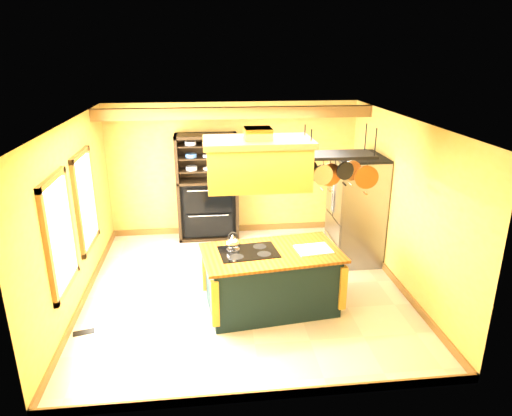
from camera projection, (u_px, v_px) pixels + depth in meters
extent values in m
plane|color=beige|center=(245.00, 289.00, 7.38)|extent=(5.00, 5.00, 0.00)
plane|color=white|center=(243.00, 121.00, 6.49)|extent=(5.00, 5.00, 0.00)
cube|color=gold|center=(233.00, 169.00, 9.28)|extent=(5.00, 0.02, 2.70)
cube|color=gold|center=(266.00, 293.00, 4.59)|extent=(5.00, 0.02, 2.70)
cube|color=gold|center=(74.00, 217.00, 6.67)|extent=(0.02, 5.00, 2.70)
cube|color=gold|center=(402.00, 204.00, 7.20)|extent=(0.02, 5.00, 2.70)
cube|color=brown|center=(235.00, 113.00, 8.12)|extent=(5.00, 0.15, 0.20)
cube|color=brown|center=(60.00, 234.00, 5.90)|extent=(0.06, 1.06, 1.56)
cube|color=white|center=(62.00, 234.00, 5.91)|extent=(0.02, 0.85, 1.34)
cube|color=brown|center=(86.00, 200.00, 7.22)|extent=(0.06, 1.06, 1.56)
cube|color=white|center=(87.00, 200.00, 7.22)|extent=(0.02, 0.85, 1.34)
cube|color=black|center=(271.00, 281.00, 6.70)|extent=(1.92, 1.20, 0.88)
cube|color=brown|center=(272.00, 253.00, 6.55)|extent=(2.09, 1.33, 0.04)
cube|color=black|center=(248.00, 252.00, 6.52)|extent=(0.89, 0.67, 0.01)
ellipsoid|color=silver|center=(233.00, 243.00, 6.56)|extent=(0.20, 0.20, 0.16)
cube|color=white|center=(313.00, 249.00, 6.59)|extent=(0.54, 0.44, 0.02)
cube|color=#CA8732|center=(258.00, 166.00, 6.10)|extent=(1.36, 0.73, 0.57)
cube|color=brown|center=(258.00, 142.00, 5.99)|extent=(1.44, 0.81, 0.08)
cube|color=#CA8732|center=(258.00, 136.00, 5.97)|extent=(0.35, 0.35, 0.23)
cube|color=black|center=(338.00, 155.00, 6.18)|extent=(0.96, 0.48, 0.04)
cylinder|color=black|center=(311.00, 144.00, 5.89)|extent=(0.02, 0.02, 0.39)
cylinder|color=black|center=(366.00, 137.00, 6.34)|extent=(0.02, 0.02, 0.39)
cylinder|color=black|center=(309.00, 168.00, 6.29)|extent=(0.25, 0.03, 0.25)
cylinder|color=silver|center=(323.00, 175.00, 6.15)|extent=(0.29, 0.03, 0.29)
cylinder|color=#AC5D2B|center=(330.00, 175.00, 6.36)|extent=(0.33, 0.03, 0.33)
cylinder|color=black|center=(345.00, 171.00, 6.16)|extent=(0.25, 0.03, 0.25)
cylinder|color=silver|center=(351.00, 170.00, 6.37)|extent=(0.29, 0.03, 0.29)
cylinder|color=#AC5D2B|center=(366.00, 177.00, 6.23)|extent=(0.33, 0.03, 0.33)
cube|color=gray|center=(356.00, 210.00, 8.14)|extent=(0.79, 0.97, 1.90)
cube|color=gray|center=(339.00, 192.00, 7.73)|extent=(0.03, 0.47, 1.03)
cube|color=gray|center=(331.00, 184.00, 8.18)|extent=(0.03, 0.47, 1.03)
cube|color=gray|center=(332.00, 237.00, 8.26)|extent=(0.03, 0.93, 0.80)
cube|color=black|center=(352.00, 257.00, 8.44)|extent=(0.75, 0.92, 0.06)
cube|color=black|center=(207.00, 184.00, 9.27)|extent=(1.20, 0.06, 2.13)
cube|color=black|center=(179.00, 188.00, 9.00)|extent=(0.06, 0.51, 2.13)
cube|color=black|center=(236.00, 187.00, 9.12)|extent=(0.06, 0.51, 2.13)
cube|color=black|center=(207.00, 181.00, 9.01)|extent=(1.20, 0.51, 0.05)
cube|color=black|center=(208.00, 208.00, 9.23)|extent=(1.08, 0.41, 1.14)
cube|color=black|center=(208.00, 201.00, 8.86)|extent=(0.94, 0.04, 0.51)
cube|color=black|center=(209.00, 225.00, 9.03)|extent=(0.94, 0.04, 0.46)
cube|color=black|center=(207.00, 169.00, 8.94)|extent=(1.08, 0.45, 0.02)
cube|color=black|center=(206.00, 157.00, 8.85)|extent=(1.08, 0.45, 0.02)
cube|color=black|center=(206.00, 145.00, 8.77)|extent=(1.08, 0.45, 0.02)
cylinder|color=white|center=(192.00, 168.00, 8.84)|extent=(0.22, 0.22, 0.07)
cylinder|color=#4577C2|center=(223.00, 152.00, 8.81)|extent=(0.10, 0.10, 0.17)
cube|color=black|center=(84.00, 332.00, 6.23)|extent=(0.30, 0.18, 0.01)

